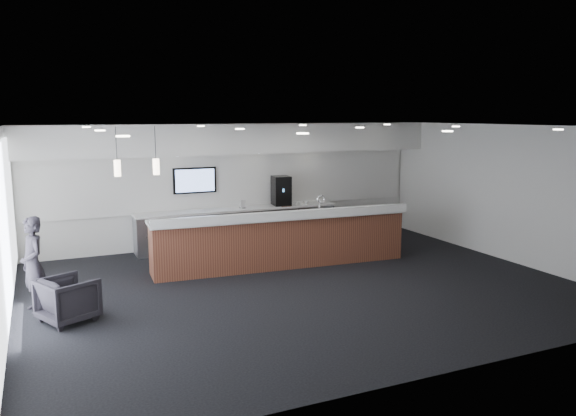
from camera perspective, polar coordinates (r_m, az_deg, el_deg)
name	(u,v)px	position (r m, az deg, el deg)	size (l,w,h in m)	color
ground	(302,286)	(10.73, 1.44, -7.96)	(10.00, 10.00, 0.00)	black
ceiling	(303,126)	(10.23, 1.51, 8.28)	(10.00, 8.00, 0.02)	black
back_wall	(233,184)	(14.05, -5.59, 2.44)	(10.00, 0.02, 3.00)	silver
left_wall	(0,231)	(9.40, -27.21, -2.09)	(0.02, 8.00, 3.00)	silver
right_wall	(506,193)	(13.30, 21.30, 1.43)	(0.02, 8.00, 3.00)	silver
soffit_bulkhead	(238,138)	(13.53, -5.06, 7.06)	(10.00, 0.90, 0.70)	silver
alcove_panel	(234,180)	(14.01, -5.56, 2.83)	(9.80, 0.06, 1.40)	silver
window_blinds_wall	(3,231)	(9.40, -26.97, -2.08)	(0.04, 7.36, 2.55)	white
back_credenza	(239,227)	(13.88, -5.05, -1.92)	(5.06, 0.66, 0.95)	gray
wall_tv	(195,180)	(13.66, -9.46, 2.79)	(1.05, 0.08, 0.62)	black
pendant_left	(162,169)	(10.27, -12.68, 3.86)	(0.12, 0.12, 0.30)	#FFE7C6
pendant_right	(121,171)	(10.16, -16.56, 3.64)	(0.12, 0.12, 0.30)	#FFE7C6
ceiling_can_lights	(303,128)	(10.23, 1.51, 8.11)	(7.00, 5.00, 0.02)	white
service_counter	(281,240)	(12.00, -0.68, -3.22)	(5.60, 1.26, 1.49)	#4E261A
coffee_machine	(281,191)	(14.13, -0.70, 1.77)	(0.47, 0.58, 0.74)	black
info_sign_left	(243,204)	(13.74, -4.59, 0.40)	(0.15, 0.02, 0.20)	silver
info_sign_right	(285,200)	(14.10, -0.27, 0.78)	(0.19, 0.02, 0.26)	silver
armchair	(68,299)	(9.54, -21.44, -8.64)	(0.76, 0.78, 0.71)	black
lounge_guest	(33,264)	(10.12, -24.48, -5.24)	(0.58, 0.38, 1.58)	black
cup_0	(306,202)	(14.34, 1.84, 0.58)	(0.09, 0.09, 0.09)	white
cup_1	(301,203)	(14.28, 1.33, 0.54)	(0.09, 0.09, 0.09)	white
cup_2	(296,203)	(14.22, 0.83, 0.51)	(0.09, 0.09, 0.09)	white
cup_3	(291,203)	(14.16, 0.31, 0.47)	(0.09, 0.09, 0.09)	white
cup_4	(286,204)	(14.11, -0.21, 0.44)	(0.09, 0.09, 0.09)	white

